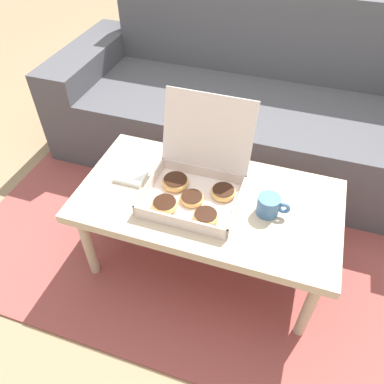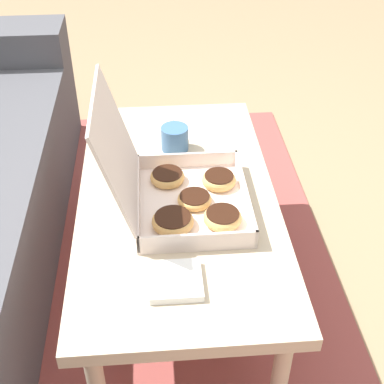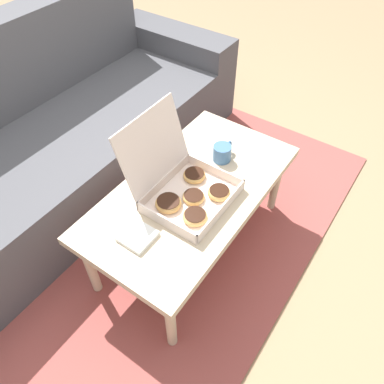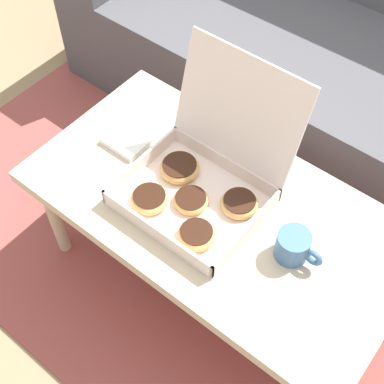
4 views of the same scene
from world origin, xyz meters
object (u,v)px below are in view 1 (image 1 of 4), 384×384
Objects in this scene: coffee_table at (208,205)px; coffee_mug at (269,206)px; pastry_box at (194,185)px; couch at (251,110)px.

coffee_mug reaches higher than coffee_table.
coffee_table is 0.12m from pastry_box.
pastry_box is at bearing 179.41° from coffee_mug.
pastry_box is at bearing -93.59° from couch.
pastry_box reaches higher than coffee_table.
pastry_box is 3.10× the size of coffee_mug.
coffee_mug is (0.31, -0.00, -0.02)m from pastry_box.
coffee_table is 8.32× the size of coffee_mug.
couch is 0.94m from pastry_box.
coffee_table is at bearing -90.00° from couch.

